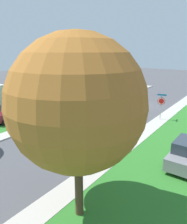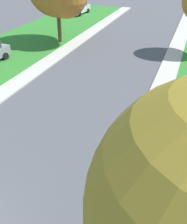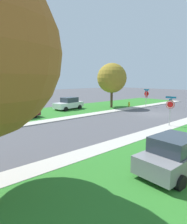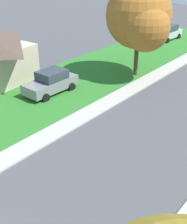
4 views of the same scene
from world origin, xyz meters
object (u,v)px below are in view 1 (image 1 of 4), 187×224
at_px(stop_sign_far_corner, 161,103).
at_px(tree_sidewalk_near, 75,106).
at_px(stop_sign_near_corner, 126,84).
at_px(car_maroon_kerbside_mid, 12,112).
at_px(car_white_behind_trees, 53,97).
at_px(fire_hydrant, 110,94).
at_px(tree_sidewalk_mid, 94,70).

relative_size(stop_sign_far_corner, tree_sidewalk_near, 0.36).
height_order(stop_sign_near_corner, car_maroon_kerbside_mid, stop_sign_near_corner).
distance_m(car_white_behind_trees, fire_hydrant, 9.50).
relative_size(stop_sign_near_corner, fire_hydrant, 3.34).
relative_size(car_maroon_kerbside_mid, car_white_behind_trees, 0.97).
height_order(car_maroon_kerbside_mid, tree_sidewalk_mid, tree_sidewalk_mid).
relative_size(stop_sign_far_corner, tree_sidewalk_mid, 0.42).
height_order(car_maroon_kerbside_mid, tree_sidewalk_near, tree_sidewalk_near).
xyz_separation_m(stop_sign_near_corner, tree_sidewalk_mid, (2.89, 4.96, 2.44)).
height_order(stop_sign_far_corner, tree_sidewalk_mid, tree_sidewalk_mid).
bearing_deg(stop_sign_near_corner, car_maroon_kerbside_mid, 79.19).
relative_size(stop_sign_near_corner, tree_sidewalk_near, 0.36).
height_order(car_maroon_kerbside_mid, car_white_behind_trees, same).
xyz_separation_m(car_maroon_kerbside_mid, car_white_behind_trees, (1.86, -7.73, 0.00)).
relative_size(stop_sign_far_corner, car_white_behind_trees, 0.61).
distance_m(stop_sign_far_corner, car_white_behind_trees, 14.47).
bearing_deg(tree_sidewalk_mid, stop_sign_near_corner, -120.20).
bearing_deg(stop_sign_near_corner, stop_sign_far_corner, 132.71).
distance_m(stop_sign_near_corner, tree_sidewalk_near, 27.10).
bearing_deg(stop_sign_near_corner, tree_sidewalk_near, 112.40).
height_order(stop_sign_far_corner, tree_sidewalk_near, tree_sidewalk_near).
bearing_deg(tree_sidewalk_near, fire_hydrant, -62.43).
relative_size(stop_sign_near_corner, car_maroon_kerbside_mid, 0.63).
height_order(car_white_behind_trees, tree_sidewalk_near, tree_sidewalk_near).
bearing_deg(car_maroon_kerbside_mid, car_white_behind_trees, -76.49).
bearing_deg(stop_sign_near_corner, car_white_behind_trees, 63.66).
relative_size(car_maroon_kerbside_mid, tree_sidewalk_mid, 0.66).
bearing_deg(car_white_behind_trees, fire_hydrant, -114.18).
xyz_separation_m(stop_sign_far_corner, car_white_behind_trees, (14.38, 1.26, -1.01)).
bearing_deg(tree_sidewalk_near, stop_sign_far_corner, -85.08).
height_order(car_maroon_kerbside_mid, fire_hydrant, car_maroon_kerbside_mid).
xyz_separation_m(stop_sign_near_corner, car_white_behind_trees, (5.42, 10.95, -1.00)).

